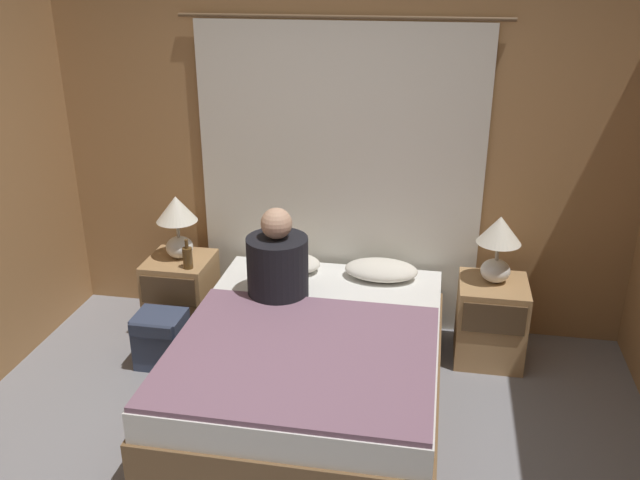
# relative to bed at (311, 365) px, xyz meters

# --- Properties ---
(wall_back) EXTENTS (4.09, 0.06, 2.50)m
(wall_back) POSITION_rel_bed_xyz_m (0.00, 1.07, 1.01)
(wall_back) COLOR #A37547
(wall_back) RESTS_ON ground_plane
(curtain_panel) EXTENTS (2.14, 0.02, 2.16)m
(curtain_panel) POSITION_rel_bed_xyz_m (0.00, 1.01, 0.84)
(curtain_panel) COLOR silver
(curtain_panel) RESTS_ON ground_plane
(bed) EXTENTS (1.51, 1.92, 0.48)m
(bed) POSITION_rel_bed_xyz_m (0.00, 0.00, 0.00)
(bed) COLOR brown
(bed) RESTS_ON ground_plane
(nightstand_left) EXTENTS (0.44, 0.45, 0.55)m
(nightstand_left) POSITION_rel_bed_xyz_m (-1.07, 0.67, 0.04)
(nightstand_left) COLOR #A87F51
(nightstand_left) RESTS_ON ground_plane
(nightstand_right) EXTENTS (0.44, 0.45, 0.55)m
(nightstand_right) POSITION_rel_bed_xyz_m (1.07, 0.67, 0.04)
(nightstand_right) COLOR #A87F51
(nightstand_right) RESTS_ON ground_plane
(lamp_left) EXTENTS (0.28, 0.28, 0.45)m
(lamp_left) POSITION_rel_bed_xyz_m (-1.07, 0.71, 0.59)
(lamp_left) COLOR silver
(lamp_left) RESTS_ON nightstand_left
(lamp_right) EXTENTS (0.28, 0.28, 0.45)m
(lamp_right) POSITION_rel_bed_xyz_m (1.07, 0.71, 0.59)
(lamp_right) COLOR silver
(lamp_right) RESTS_ON nightstand_right
(pillow_left) EXTENTS (0.49, 0.31, 0.12)m
(pillow_left) POSITION_rel_bed_xyz_m (-0.33, 0.77, 0.30)
(pillow_left) COLOR silver
(pillow_left) RESTS_ON bed
(pillow_right) EXTENTS (0.49, 0.31, 0.12)m
(pillow_right) POSITION_rel_bed_xyz_m (0.33, 0.77, 0.30)
(pillow_right) COLOR silver
(pillow_right) RESTS_ON bed
(blanket_on_bed) EXTENTS (1.45, 1.28, 0.03)m
(blanket_on_bed) POSITION_rel_bed_xyz_m (0.00, -0.29, 0.26)
(blanket_on_bed) COLOR slate
(blanket_on_bed) RESTS_ON bed
(person_left_in_bed) EXTENTS (0.39, 0.39, 0.60)m
(person_left_in_bed) POSITION_rel_bed_xyz_m (-0.29, 0.39, 0.48)
(person_left_in_bed) COLOR black
(person_left_in_bed) RESTS_ON bed
(beer_bottle_on_left_stand) EXTENTS (0.07, 0.07, 0.21)m
(beer_bottle_on_left_stand) POSITION_rel_bed_xyz_m (-0.95, 0.54, 0.39)
(beer_bottle_on_left_stand) COLOR #513819
(beer_bottle_on_left_stand) RESTS_ON nightstand_left
(backpack_on_floor) EXTENTS (0.31, 0.29, 0.36)m
(backpack_on_floor) POSITION_rel_bed_xyz_m (-1.04, 0.21, -0.03)
(backpack_on_floor) COLOR #333D56
(backpack_on_floor) RESTS_ON ground_plane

